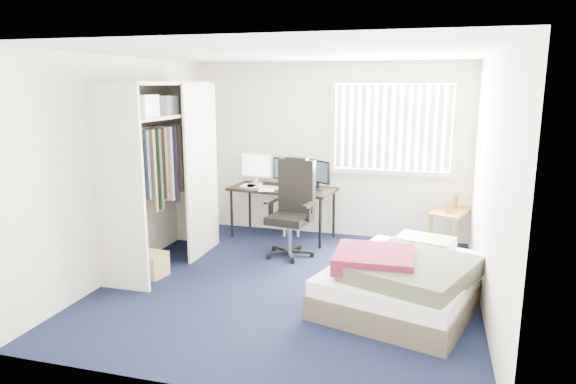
{
  "coord_description": "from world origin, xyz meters",
  "views": [
    {
      "loc": [
        1.43,
        -5.18,
        2.2
      ],
      "look_at": [
        -0.14,
        0.4,
        0.97
      ],
      "focal_mm": 32.0,
      "sensor_mm": 36.0,
      "label": 1
    }
  ],
  "objects_px": {
    "desk": "(283,185)",
    "nightstand": "(452,214)",
    "office_chair": "(292,218)",
    "bed": "(405,279)"
  },
  "relations": [
    {
      "from": "desk",
      "to": "nightstand",
      "type": "height_order",
      "value": "desk"
    },
    {
      "from": "office_chair",
      "to": "nightstand",
      "type": "xyz_separation_m",
      "value": [
        2.01,
        0.82,
        -0.01
      ]
    },
    {
      "from": "desk",
      "to": "nightstand",
      "type": "relative_size",
      "value": 1.8
    },
    {
      "from": "office_chair",
      "to": "nightstand",
      "type": "height_order",
      "value": "office_chair"
    },
    {
      "from": "desk",
      "to": "nightstand",
      "type": "bearing_deg",
      "value": 2.31
    },
    {
      "from": "desk",
      "to": "office_chair",
      "type": "bearing_deg",
      "value": -65.76
    },
    {
      "from": "nightstand",
      "to": "bed",
      "type": "height_order",
      "value": "nightstand"
    },
    {
      "from": "nightstand",
      "to": "bed",
      "type": "distance_m",
      "value": 2.09
    },
    {
      "from": "office_chair",
      "to": "nightstand",
      "type": "relative_size",
      "value": 1.45
    },
    {
      "from": "nightstand",
      "to": "bed",
      "type": "xyz_separation_m",
      "value": [
        -0.5,
        -2.02,
        -0.21
      ]
    }
  ]
}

